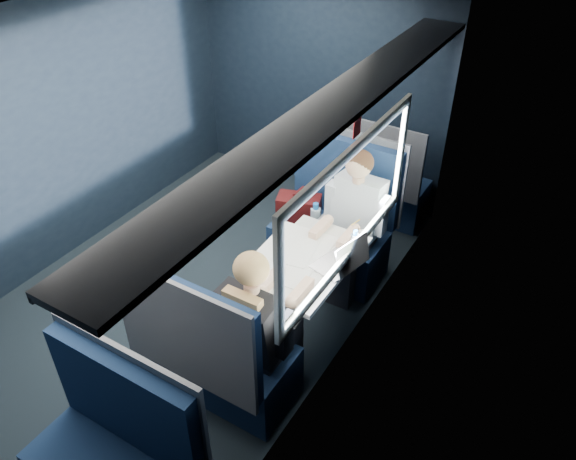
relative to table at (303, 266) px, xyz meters
The scene contains 12 objects.
ground 1.23m from the table, behind, with size 2.80×4.20×0.01m, color black.
room_shell 1.30m from the table, behind, with size 3.00×4.40×2.40m.
table is the anchor object (origin of this frame).
seat_bay_near 0.92m from the table, 102.98° to the left, with size 1.04×0.62×1.26m.
seat_bay_far 0.93m from the table, 101.78° to the right, with size 1.04×0.62×1.26m.
seat_row_front 1.82m from the table, 95.80° to the left, with size 1.04×0.51×1.16m.
man 0.70m from the table, 84.48° to the left, with size 0.53×0.56×1.32m.
woman 0.71m from the table, 84.55° to the right, with size 0.53×0.56×1.32m.
papers 0.13m from the table, behind, with size 0.48×0.69×0.01m, color white.
laptop 0.34m from the table, 11.27° to the left, with size 0.33×0.39×0.25m.
bottle_small 0.42m from the table, 38.94° to the left, with size 0.06×0.06×0.22m.
cup 0.52m from the table, 55.01° to the left, with size 0.07×0.07×0.09m, color white.
Camera 1 is at (2.62, -2.84, 3.35)m, focal length 35.00 mm.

